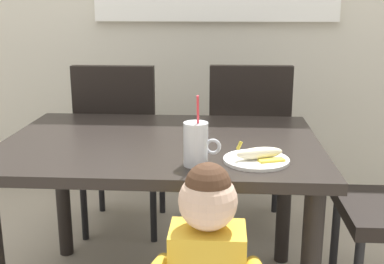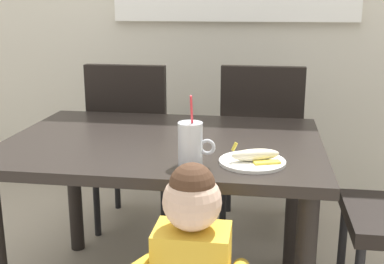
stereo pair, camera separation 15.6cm
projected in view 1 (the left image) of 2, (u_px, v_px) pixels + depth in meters
dining_table at (161, 164)px, 2.01m from camera, size 1.27×0.91×0.73m
dining_chair_left at (120, 140)px, 2.67m from camera, size 0.44×0.44×0.96m
dining_chair_right at (248, 139)px, 2.68m from camera, size 0.44×0.45×0.96m
toddler_standing at (207, 264)px, 1.44m from camera, size 0.33×0.24×0.84m
milk_cup at (196, 146)px, 1.66m from camera, size 0.13×0.08×0.25m
snack_plate at (256, 160)px, 1.71m from camera, size 0.23×0.23×0.01m
peeled_banana at (260, 154)px, 1.70m from camera, size 0.18×0.13×0.07m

